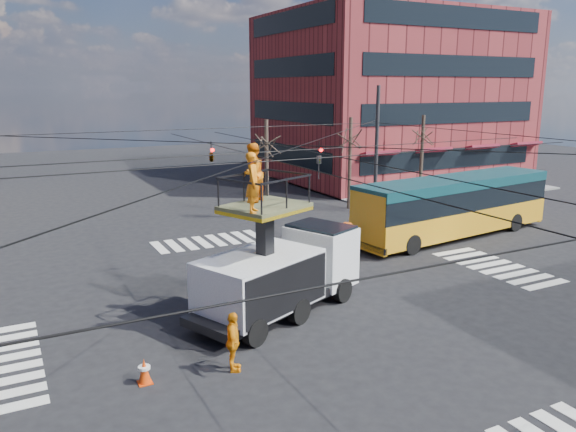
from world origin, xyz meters
The scene contains 13 objects.
ground centered at (0.00, 0.00, 0.00)m, with size 120.00×120.00×0.00m, color black.
sidewalk_ne centered at (21.00, 21.00, 0.06)m, with size 18.00×18.00×0.12m, color slate.
crosswalks centered at (0.00, 0.00, 0.01)m, with size 22.40×22.40×0.02m, color silver, non-canonical shape.
building_ne centered at (21.98, 23.98, 7.00)m, with size 20.06×16.06×14.00m.
overhead_network centered at (-0.07, 0.40, 4.29)m, with size 24.24×24.24×8.00m.
tree_a centered at (5.00, 13.50, 4.63)m, with size 2.00×2.00×6.00m.
tree_b centered at (11.00, 13.50, 4.63)m, with size 2.00×2.00×6.00m.
tree_c centered at (17.00, 13.50, 4.63)m, with size 2.00×2.00×6.00m.
utility_truck centered at (-0.90, -0.15, 2.01)m, with size 7.34×4.87×6.06m.
city_bus centered at (12.09, 4.95, 1.73)m, with size 12.80×4.10×3.20m.
traffic_cone centered at (-6.41, -2.95, 0.36)m, with size 0.36×0.36×0.72m, color red.
worker_ground centered at (-4.00, -3.41, 0.87)m, with size 1.03×0.43×1.75m, color orange.
flagger centered at (4.21, 3.37, 0.99)m, with size 1.28×0.74×1.99m, color #E7500E.
Camera 1 is at (-9.30, -17.07, 7.86)m, focal length 35.00 mm.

